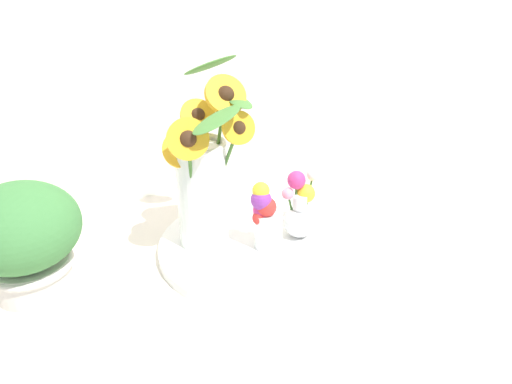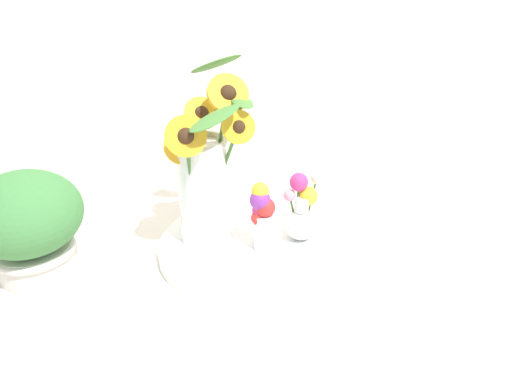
{
  "view_description": "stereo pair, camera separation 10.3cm",
  "coord_description": "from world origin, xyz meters",
  "px_view_note": "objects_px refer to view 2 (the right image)",
  "views": [
    {
      "loc": [
        -0.3,
        -0.77,
        0.62
      ],
      "look_at": [
        -0.01,
        0.11,
        0.14
      ],
      "focal_mm": 35.0,
      "sensor_mm": 36.0,
      "label": 1
    },
    {
      "loc": [
        -0.2,
        -0.79,
        0.62
      ],
      "look_at": [
        -0.01,
        0.11,
        0.14
      ],
      "focal_mm": 35.0,
      "sensor_mm": 36.0,
      "label": 2
    }
  ],
  "objects_px": {
    "mason_jar_sunflowers": "(205,176)",
    "vase_bulb_right": "(302,211)",
    "vase_small_center": "(264,217)",
    "serving_tray": "(256,246)",
    "potted_plant": "(27,222)"
  },
  "relations": [
    {
      "from": "mason_jar_sunflowers",
      "to": "vase_bulb_right",
      "type": "distance_m",
      "value": 0.22
    },
    {
      "from": "vase_small_center",
      "to": "vase_bulb_right",
      "type": "relative_size",
      "value": 1.01
    },
    {
      "from": "serving_tray",
      "to": "mason_jar_sunflowers",
      "type": "xyz_separation_m",
      "value": [
        -0.1,
        0.04,
        0.16
      ]
    },
    {
      "from": "serving_tray",
      "to": "vase_bulb_right",
      "type": "xyz_separation_m",
      "value": [
        0.1,
        0.0,
        0.08
      ]
    },
    {
      "from": "mason_jar_sunflowers",
      "to": "vase_small_center",
      "type": "relative_size",
      "value": 2.61
    },
    {
      "from": "vase_bulb_right",
      "to": "potted_plant",
      "type": "xyz_separation_m",
      "value": [
        -0.56,
        0.01,
        0.03
      ]
    },
    {
      "from": "vase_bulb_right",
      "to": "potted_plant",
      "type": "distance_m",
      "value": 0.56
    },
    {
      "from": "vase_bulb_right",
      "to": "potted_plant",
      "type": "bearing_deg",
      "value": 179.09
    },
    {
      "from": "vase_small_center",
      "to": "vase_bulb_right",
      "type": "bearing_deg",
      "value": 15.73
    },
    {
      "from": "mason_jar_sunflowers",
      "to": "potted_plant",
      "type": "distance_m",
      "value": 0.36
    },
    {
      "from": "serving_tray",
      "to": "vase_small_center",
      "type": "height_order",
      "value": "vase_small_center"
    },
    {
      "from": "mason_jar_sunflowers",
      "to": "vase_bulb_right",
      "type": "relative_size",
      "value": 2.64
    },
    {
      "from": "serving_tray",
      "to": "vase_bulb_right",
      "type": "bearing_deg",
      "value": 1.2
    },
    {
      "from": "mason_jar_sunflowers",
      "to": "serving_tray",
      "type": "bearing_deg",
      "value": -21.19
    },
    {
      "from": "potted_plant",
      "to": "serving_tray",
      "type": "bearing_deg",
      "value": -1.39
    }
  ]
}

